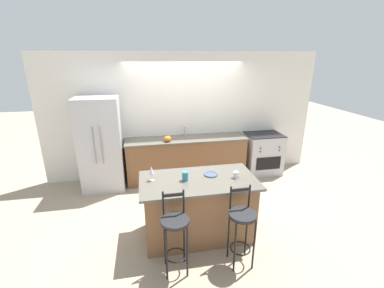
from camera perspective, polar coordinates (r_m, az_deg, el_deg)
name	(u,v)px	position (r m, az deg, el deg)	size (l,w,h in m)	color
ground_plane	(189,185)	(5.55, -0.58, -9.01)	(18.00, 18.00, 0.00)	tan
wall_back	(184,116)	(5.69, -1.81, 6.26)	(6.00, 0.07, 2.70)	silver
back_counter	(186,158)	(5.67, -1.23, -3.13)	(2.59, 0.65, 0.94)	brown
sink_faucet	(185,129)	(5.65, -1.60, 3.27)	(0.02, 0.13, 0.22)	#ADAFB5
kitchen_island	(198,207)	(3.93, 1.39, -13.90)	(1.67, 0.89, 0.93)	brown
refrigerator	(101,144)	(5.44, -19.49, 0.03)	(0.81, 0.77, 1.88)	#BCBCC1
oven_range	(262,153)	(6.17, 15.39, -2.01)	(0.79, 0.65, 0.93)	#B7B7BC
bar_stool_near	(175,230)	(3.28, -3.76, -18.47)	(0.35, 0.35, 1.08)	black
bar_stool_far	(242,223)	(3.43, 11.02, -16.92)	(0.35, 0.35, 1.08)	black
dinner_plate	(211,174)	(3.83, 4.20, -6.76)	(0.20, 0.20, 0.02)	#425170
wine_glass	(151,170)	(3.65, -9.00, -5.82)	(0.07, 0.07, 0.22)	white
coffee_mug	(236,175)	(3.78, 9.72, -6.75)	(0.11, 0.08, 0.09)	white
tumbler_cup	(185,176)	(3.65, -1.53, -7.13)	(0.09, 0.09, 0.13)	teal
pumpkin_decoration	(167,139)	(5.28, -5.48, 1.18)	(0.15, 0.15, 0.14)	orange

